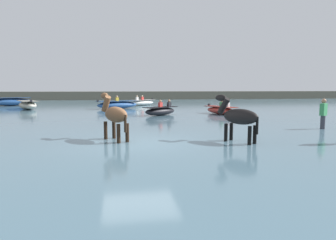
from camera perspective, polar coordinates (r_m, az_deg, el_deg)
name	(u,v)px	position (r m, az deg, el deg)	size (l,w,h in m)	color
ground_plane	(139,151)	(9.99, -5.61, -5.90)	(120.00, 120.00, 0.00)	#666051
water_surface	(127,118)	(19.86, -7.87, 0.47)	(90.00, 90.00, 0.28)	#476675
horse_lead_bay	(115,116)	(10.30, -10.27, 0.82)	(1.11, 1.70, 1.93)	brown
horse_trailing_black	(239,118)	(10.08, 13.49, 0.41)	(1.19, 1.60, 1.86)	black
boat_distant_east	(221,110)	(21.04, 10.16, 1.91)	(1.79, 2.91, 1.02)	#BC382D
boat_near_port	(117,105)	(26.66, -9.78, 2.93)	(3.92, 2.64, 1.17)	#28518E
boat_far_inshore	(143,102)	(31.68, -4.92, 3.41)	(2.98, 2.59, 1.06)	silver
boat_mid_outer	(160,111)	(19.81, -1.47, 1.78)	(2.67, 2.34, 1.04)	black
boat_far_offshore	(11,102)	(34.97, -28.18, 3.15)	(4.27, 2.47, 0.84)	#28518E
boat_near_starboard	(28,105)	(28.05, -25.53, 2.63)	(2.63, 3.70, 0.89)	#B2AD9E
person_wading_mid	(323,116)	(14.79, 27.82, 0.72)	(0.38, 0.33, 1.63)	#383842
far_shoreline	(120,96)	(48.29, -9.20, 4.53)	(80.00, 2.40, 1.59)	#605B4C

